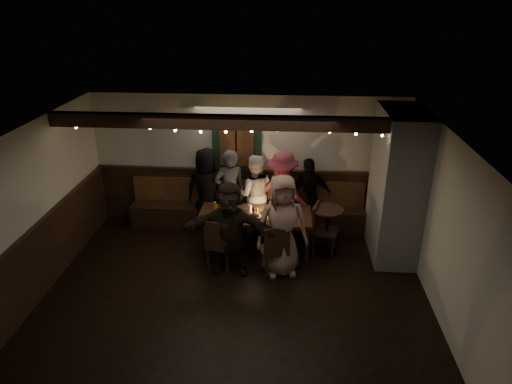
# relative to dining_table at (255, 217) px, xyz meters

# --- Properties ---
(room) EXTENTS (6.02, 5.01, 2.62)m
(room) POSITION_rel_dining_table_xyz_m (0.84, 0.02, 0.42)
(room) COLOR black
(room) RESTS_ON ground
(dining_table) EXTENTS (2.00, 0.86, 0.87)m
(dining_table) POSITION_rel_dining_table_xyz_m (0.00, 0.00, 0.00)
(dining_table) COLOR black
(dining_table) RESTS_ON ground
(chair_near_left) EXTENTS (0.52, 0.52, 0.95)m
(chair_near_left) POSITION_rel_dining_table_xyz_m (-0.55, -0.73, -0.12)
(chair_near_left) COLOR black
(chair_near_left) RESTS_ON ground
(chair_near_right) EXTENTS (0.55, 0.55, 0.95)m
(chair_near_right) POSITION_rel_dining_table_xyz_m (0.39, -0.83, -0.12)
(chair_near_right) COLOR black
(chair_near_right) RESTS_ON ground
(chair_end) EXTENTS (0.50, 0.50, 0.93)m
(chair_end) POSITION_rel_dining_table_xyz_m (1.17, -0.00, -0.13)
(chair_end) COLOR black
(chair_end) RESTS_ON ground
(high_top) EXTENTS (0.55, 0.55, 0.87)m
(high_top) POSITION_rel_dining_table_xyz_m (1.28, -0.03, -0.10)
(high_top) COLOR black
(high_top) RESTS_ON ground
(person_a) EXTENTS (0.84, 0.58, 1.65)m
(person_a) POSITION_rel_dining_table_xyz_m (-0.99, 0.75, 0.17)
(person_a) COLOR black
(person_a) RESTS_ON ground
(person_b) EXTENTS (0.71, 0.59, 1.66)m
(person_b) POSITION_rel_dining_table_xyz_m (-0.53, 0.69, 0.18)
(person_b) COLOR #34343B
(person_b) RESTS_ON ground
(person_c) EXTENTS (0.80, 0.64, 1.57)m
(person_c) POSITION_rel_dining_table_xyz_m (-0.06, 0.71, 0.13)
(person_c) COLOR #BBBBBA
(person_c) RESTS_ON ground
(person_d) EXTENTS (1.22, 0.98, 1.65)m
(person_d) POSITION_rel_dining_table_xyz_m (0.47, 0.65, 0.17)
(person_d) COLOR maroon
(person_d) RESTS_ON ground
(person_e) EXTENTS (0.95, 0.61, 1.50)m
(person_e) POSITION_rel_dining_table_xyz_m (0.97, 0.77, 0.10)
(person_e) COLOR black
(person_e) RESTS_ON ground
(person_f) EXTENTS (1.53, 0.57, 1.62)m
(person_f) POSITION_rel_dining_table_xyz_m (-0.36, -0.76, 0.16)
(person_f) COLOR black
(person_f) RESTS_ON ground
(person_g) EXTENTS (0.96, 0.74, 1.75)m
(person_g) POSITION_rel_dining_table_xyz_m (0.49, -0.71, 0.22)
(person_g) COLOR #9B7768
(person_g) RESTS_ON ground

